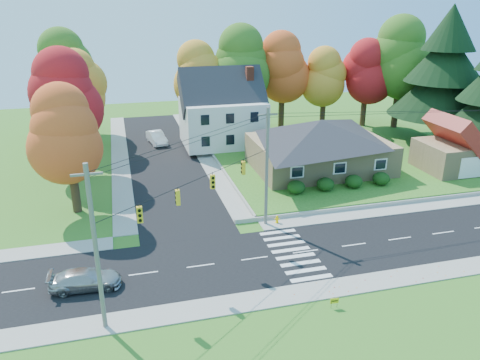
# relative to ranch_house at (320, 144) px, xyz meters

# --- Properties ---
(ground) EXTENTS (120.00, 120.00, 0.00)m
(ground) POSITION_rel_ranch_house_xyz_m (-8.00, -16.00, -3.27)
(ground) COLOR #3D7923
(road_main) EXTENTS (90.00, 8.00, 0.02)m
(road_main) POSITION_rel_ranch_house_xyz_m (-8.00, -16.00, -3.26)
(road_main) COLOR black
(road_main) RESTS_ON ground
(road_cross) EXTENTS (8.00, 44.00, 0.02)m
(road_cross) POSITION_rel_ranch_house_xyz_m (-16.00, 10.00, -3.25)
(road_cross) COLOR black
(road_cross) RESTS_ON ground
(sidewalk_north) EXTENTS (90.00, 2.00, 0.08)m
(sidewalk_north) POSITION_rel_ranch_house_xyz_m (-8.00, -11.00, -3.23)
(sidewalk_north) COLOR #9C9A90
(sidewalk_north) RESTS_ON ground
(sidewalk_south) EXTENTS (90.00, 2.00, 0.08)m
(sidewalk_south) POSITION_rel_ranch_house_xyz_m (-8.00, -21.00, -3.23)
(sidewalk_south) COLOR #9C9A90
(sidewalk_south) RESTS_ON ground
(lawn) EXTENTS (30.00, 30.00, 0.50)m
(lawn) POSITION_rel_ranch_house_xyz_m (5.00, 5.00, -3.02)
(lawn) COLOR #3D7923
(lawn) RESTS_ON ground
(ranch_house) EXTENTS (14.60, 10.60, 5.40)m
(ranch_house) POSITION_rel_ranch_house_xyz_m (0.00, 0.00, 0.00)
(ranch_house) COLOR tan
(ranch_house) RESTS_ON lawn
(colonial_house) EXTENTS (10.40, 8.40, 9.60)m
(colonial_house) POSITION_rel_ranch_house_xyz_m (-7.96, 12.00, 1.32)
(colonial_house) COLOR silver
(colonial_house) RESTS_ON lawn
(garage) EXTENTS (7.30, 6.30, 4.60)m
(garage) POSITION_rel_ranch_house_xyz_m (14.00, -4.01, -0.42)
(garage) COLOR tan
(garage) RESTS_ON lawn
(hedge_row) EXTENTS (10.70, 1.70, 1.27)m
(hedge_row) POSITION_rel_ranch_house_xyz_m (-0.50, -6.20, -2.13)
(hedge_row) COLOR #163A10
(hedge_row) RESTS_ON lawn
(traffic_infrastructure) EXTENTS (38.10, 10.66, 10.00)m
(traffic_infrastructure) POSITION_rel_ranch_house_xyz_m (-8.15, -14.65, 1.88)
(traffic_infrastructure) COLOR #666059
(traffic_infrastructure) RESTS_ON ground
(tree_lot_0) EXTENTS (6.72, 6.72, 12.51)m
(tree_lot_0) POSITION_rel_ranch_house_xyz_m (-10.00, 18.00, 5.04)
(tree_lot_0) COLOR #3F2A19
(tree_lot_0) RESTS_ON lawn
(tree_lot_1) EXTENTS (7.84, 7.84, 14.60)m
(tree_lot_1) POSITION_rel_ranch_house_xyz_m (-4.00, 17.00, 6.35)
(tree_lot_1) COLOR #3F2A19
(tree_lot_1) RESTS_ON lawn
(tree_lot_2) EXTENTS (7.28, 7.28, 13.56)m
(tree_lot_2) POSITION_rel_ranch_house_xyz_m (2.00, 18.00, 5.70)
(tree_lot_2) COLOR #3F2A19
(tree_lot_2) RESTS_ON lawn
(tree_lot_3) EXTENTS (6.16, 6.16, 11.47)m
(tree_lot_3) POSITION_rel_ranch_house_xyz_m (8.00, 17.00, 4.39)
(tree_lot_3) COLOR #3F2A19
(tree_lot_3) RESTS_ON lawn
(tree_lot_4) EXTENTS (6.72, 6.72, 12.51)m
(tree_lot_4) POSITION_rel_ranch_house_xyz_m (14.00, 16.00, 5.04)
(tree_lot_4) COLOR #3F2A19
(tree_lot_4) RESTS_ON lawn
(tree_lot_5) EXTENTS (8.40, 8.40, 15.64)m
(tree_lot_5) POSITION_rel_ranch_house_xyz_m (18.00, 14.00, 7.00)
(tree_lot_5) COLOR #3F2A19
(tree_lot_5) RESTS_ON lawn
(conifer_east_a) EXTENTS (12.80, 12.80, 16.96)m
(conifer_east_a) POSITION_rel_ranch_house_xyz_m (19.00, 6.00, 6.12)
(conifer_east_a) COLOR #3F2A19
(conifer_east_a) RESTS_ON lawn
(tree_west_0) EXTENTS (6.16, 6.16, 11.47)m
(tree_west_0) POSITION_rel_ranch_house_xyz_m (-25.00, -4.00, 3.89)
(tree_west_0) COLOR #3F2A19
(tree_west_0) RESTS_ON ground
(tree_west_1) EXTENTS (7.28, 7.28, 13.56)m
(tree_west_1) POSITION_rel_ranch_house_xyz_m (-26.00, 6.00, 5.20)
(tree_west_1) COLOR #3F2A19
(tree_west_1) RESTS_ON ground
(tree_west_2) EXTENTS (6.72, 6.72, 12.51)m
(tree_west_2) POSITION_rel_ranch_house_xyz_m (-25.00, 16.00, 4.54)
(tree_west_2) COLOR #3F2A19
(tree_west_2) RESTS_ON ground
(tree_west_3) EXTENTS (7.84, 7.84, 14.60)m
(tree_west_3) POSITION_rel_ranch_house_xyz_m (-27.00, 24.00, 5.85)
(tree_west_3) COLOR #3F2A19
(tree_west_3) RESTS_ON ground
(silver_sedan) EXTENTS (4.65, 2.07, 1.33)m
(silver_sedan) POSITION_rel_ranch_house_xyz_m (-23.73, -16.83, -2.58)
(silver_sedan) COLOR #A9A9A9
(silver_sedan) RESTS_ON road_main
(white_car) EXTENTS (2.56, 5.14, 1.62)m
(white_car) POSITION_rel_ranch_house_xyz_m (-16.11, 15.75, -2.44)
(white_car) COLOR white
(white_car) RESTS_ON road_cross
(fire_hydrant) EXTENTS (0.42, 0.32, 0.73)m
(fire_hydrant) POSITION_rel_ranch_house_xyz_m (-8.52, -10.90, -2.92)
(fire_hydrant) COLOR #FFC000
(fire_hydrant) RESTS_ON ground
(yard_sign) EXTENTS (0.54, 0.08, 0.67)m
(yard_sign) POSITION_rel_ranch_house_xyz_m (-8.94, -22.87, -2.79)
(yard_sign) COLOR black
(yard_sign) RESTS_ON ground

